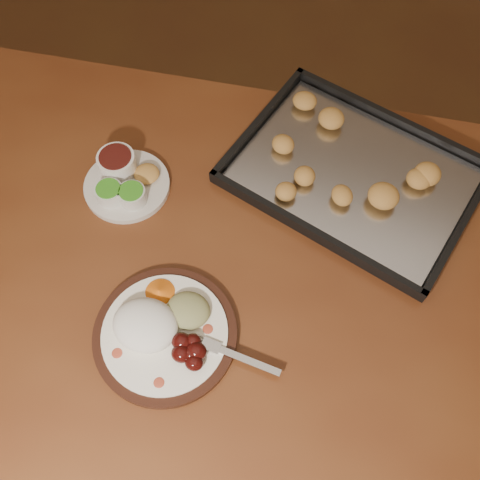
% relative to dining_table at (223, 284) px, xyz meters
% --- Properties ---
extents(ground, '(4.00, 4.00, 0.00)m').
position_rel_dining_table_xyz_m(ground, '(-0.18, 0.20, -0.65)').
color(ground, brown).
rests_on(ground, ground).
extents(dining_table, '(1.59, 1.06, 0.75)m').
position_rel_dining_table_xyz_m(dining_table, '(0.00, 0.00, 0.00)').
color(dining_table, brown).
rests_on(dining_table, ground).
extents(dinner_plate, '(0.34, 0.25, 0.06)m').
position_rel_dining_table_xyz_m(dinner_plate, '(-0.05, -0.16, 0.12)').
color(dinner_plate, black).
rests_on(dinner_plate, dining_table).
extents(condiment_saucer, '(0.17, 0.17, 0.06)m').
position_rel_dining_table_xyz_m(condiment_saucer, '(-0.24, 0.10, 0.12)').
color(condiment_saucer, beige).
rests_on(condiment_saucer, dining_table).
extents(baking_tray, '(0.55, 0.47, 0.05)m').
position_rel_dining_table_xyz_m(baking_tray, '(0.19, 0.27, 0.11)').
color(baking_tray, black).
rests_on(baking_tray, dining_table).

